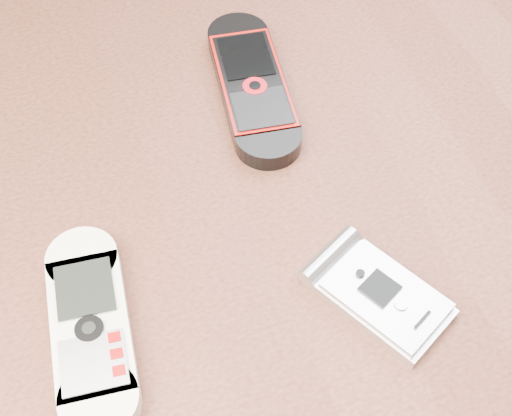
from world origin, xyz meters
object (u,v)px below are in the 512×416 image
(table, at_px, (250,298))
(motorola_razr, at_px, (382,296))
(nokia_white, at_px, (91,327))
(nokia_black_red, at_px, (252,85))

(table, xyz_separation_m, motorola_razr, (0.05, -0.09, 0.11))
(nokia_white, xyz_separation_m, nokia_black_red, (0.16, 0.15, 0.00))
(table, distance_m, nokia_black_red, 0.16)
(nokia_white, height_order, motorola_razr, nokia_white)
(nokia_black_red, xyz_separation_m, motorola_razr, (0.01, -0.19, -0.00))
(table, relative_size, nokia_white, 8.79)
(table, relative_size, nokia_black_red, 7.67)
(table, distance_m, nokia_white, 0.17)
(nokia_white, relative_size, motorola_razr, 1.51)
(nokia_white, bearing_deg, nokia_black_red, 51.15)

